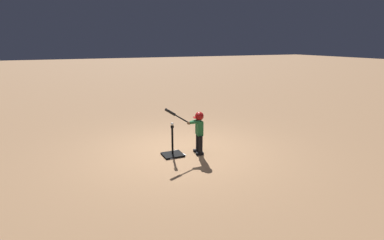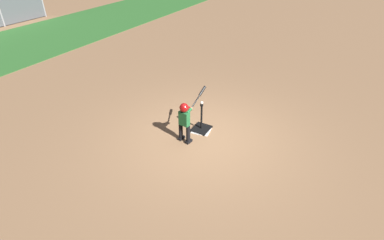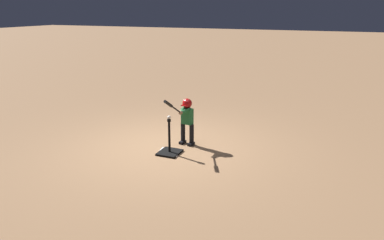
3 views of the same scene
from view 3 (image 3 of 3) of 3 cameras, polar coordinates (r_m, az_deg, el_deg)
ground_plane at (r=8.09m, az=-4.02°, el=-4.15°), size 90.00×90.00×0.00m
home_plate at (r=7.79m, az=-3.50°, el=-4.91°), size 0.51×0.51×0.02m
batting_tee at (r=7.72m, az=-3.44°, el=-4.46°), size 0.47×0.42×0.74m
batter_child at (r=8.01m, az=-0.89°, el=0.61°), size 0.93×0.34×1.17m
baseball at (r=7.50m, az=-3.53°, el=0.40°), size 0.07×0.07×0.07m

